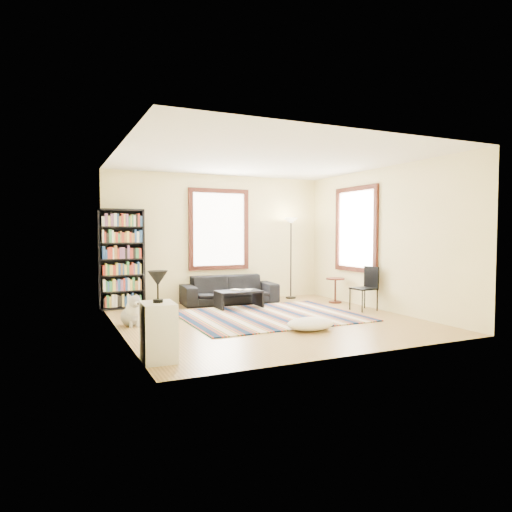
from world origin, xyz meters
name	(u,v)px	position (x,y,z in m)	size (l,w,h in m)	color
floor	(268,323)	(0.00, 0.00, -0.05)	(5.00, 5.00, 0.10)	tan
ceiling	(268,156)	(0.00, 0.00, 2.85)	(5.00, 5.00, 0.10)	white
wall_back	(218,238)	(0.00, 2.55, 1.40)	(5.00, 0.10, 2.80)	#FFE9AB
wall_front	(360,243)	(0.00, -2.55, 1.40)	(5.00, 0.10, 2.80)	#FFE9AB
wall_left	(116,241)	(-2.55, 0.00, 1.40)	(0.10, 5.00, 2.80)	#FFE9AB
wall_right	(384,239)	(2.55, 0.00, 1.40)	(0.10, 5.00, 2.80)	#FFE9AB
window_back	(219,229)	(0.00, 2.47, 1.60)	(1.20, 0.06, 1.60)	white
window_right	(356,229)	(2.47, 0.80, 1.60)	(0.06, 1.20, 1.60)	white
rug	(270,316)	(0.20, 0.31, 0.01)	(3.12, 2.49, 0.02)	#0D2041
sofa	(229,290)	(0.08, 2.05, 0.30)	(2.04, 0.80, 0.60)	black
bookshelf	(121,259)	(-2.14, 2.32, 1.00)	(0.90, 0.30, 2.00)	black
coffee_table	(239,299)	(0.01, 1.36, 0.18)	(0.90, 0.50, 0.36)	black
book_a	(234,290)	(-0.09, 1.36, 0.37)	(0.23, 0.17, 0.02)	beige
book_b	(245,290)	(0.16, 1.41, 0.37)	(0.15, 0.20, 0.02)	beige
floor_cushion	(310,324)	(0.25, -1.00, 0.10)	(0.78, 0.58, 0.19)	white
floor_lamp	(291,258)	(1.65, 2.15, 0.93)	(0.30, 0.30, 1.86)	black
side_table	(335,290)	(2.20, 1.15, 0.27)	(0.40, 0.40, 0.54)	#411910
folding_chair	(364,289)	(2.15, 0.11, 0.43)	(0.42, 0.40, 0.86)	black
white_cabinet	(158,332)	(-2.30, -1.71, 0.35)	(0.38, 0.50, 0.70)	white
table_lamp	(158,287)	(-2.30, -1.71, 0.89)	(0.24, 0.24, 0.38)	black
dog	(131,310)	(-2.26, 0.51, 0.26)	(0.37, 0.52, 0.52)	silver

